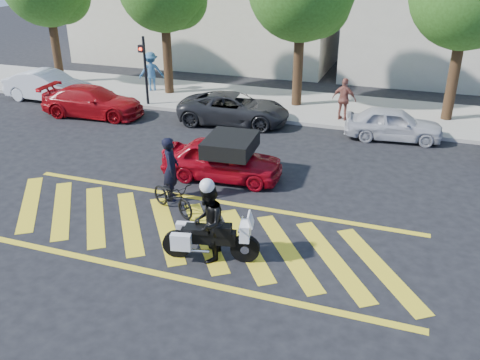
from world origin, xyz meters
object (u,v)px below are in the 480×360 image
(officer_bike, at_px, (171,169))
(police_motorcycle, at_px, (209,238))
(bicycle, at_px, (173,197))
(parked_far_left, at_px, (48,86))
(parked_mid_left, at_px, (234,109))
(red_convertible, at_px, (223,159))
(parked_left, at_px, (93,101))
(parked_mid_right, at_px, (394,124))
(officer_moto, at_px, (208,223))

(officer_bike, distance_m, police_motorcycle, 3.46)
(bicycle, distance_m, parked_far_left, 13.49)
(officer_bike, xyz_separation_m, bicycle, (0.38, -0.73, -0.49))
(officer_bike, height_order, bicycle, officer_bike)
(parked_mid_left, bearing_deg, police_motorcycle, -170.25)
(bicycle, xyz_separation_m, parked_far_left, (-10.66, 8.27, 0.25))
(red_convertible, height_order, parked_left, parked_left)
(officer_bike, distance_m, bicycle, 0.96)
(parked_far_left, distance_m, parked_mid_left, 9.59)
(parked_far_left, relative_size, parked_mid_right, 1.18)
(police_motorcycle, height_order, parked_mid_left, parked_mid_left)
(officer_moto, bearing_deg, parked_mid_right, 148.57)
(police_motorcycle, relative_size, officer_moto, 1.20)
(police_motorcycle, bearing_deg, parked_far_left, 128.86)
(officer_bike, xyz_separation_m, red_convertible, (0.88, 1.84, -0.30))
(red_convertible, relative_size, parked_far_left, 0.88)
(police_motorcycle, height_order, officer_moto, officer_moto)
(officer_bike, xyz_separation_m, parked_mid_left, (-0.69, 7.21, -0.31))
(officer_moto, distance_m, red_convertible, 4.64)
(red_convertible, bearing_deg, parked_far_left, 59.01)
(officer_moto, distance_m, parked_left, 12.60)
(police_motorcycle, distance_m, parked_mid_right, 10.59)
(police_motorcycle, xyz_separation_m, parked_mid_left, (-2.94, 9.80, 0.08))
(police_motorcycle, distance_m, officer_moto, 0.40)
(red_convertible, relative_size, parked_mid_left, 0.83)
(parked_far_left, distance_m, parked_left, 3.70)
(officer_moto, bearing_deg, parked_left, -146.01)
(officer_bike, height_order, parked_mid_right, officer_bike)
(officer_bike, bearing_deg, parked_left, 26.26)
(bicycle, height_order, parked_mid_left, parked_mid_left)
(bicycle, relative_size, red_convertible, 0.46)
(bicycle, xyz_separation_m, officer_moto, (1.85, -1.85, 0.50))
(bicycle, relative_size, parked_left, 0.39)
(red_convertible, relative_size, parked_mid_right, 1.04)
(parked_left, bearing_deg, parked_mid_right, -88.68)
(red_convertible, distance_m, parked_mid_right, 7.39)
(parked_far_left, bearing_deg, officer_bike, -125.06)
(parked_mid_left, height_order, parked_mid_right, parked_mid_left)
(parked_left, bearing_deg, bicycle, -137.97)
(officer_moto, bearing_deg, police_motorcycle, 52.18)
(police_motorcycle, distance_m, red_convertible, 4.64)
(parked_far_left, bearing_deg, parked_mid_right, -89.26)
(bicycle, bearing_deg, parked_mid_left, 35.56)
(police_motorcycle, height_order, parked_left, parked_left)
(police_motorcycle, bearing_deg, parked_mid_right, 58.66)
(officer_bike, xyz_separation_m, parked_left, (-6.85, 6.14, -0.30))
(officer_moto, distance_m, parked_mid_right, 10.59)
(parked_left, height_order, parked_mid_right, parked_left)
(red_convertible, bearing_deg, police_motorcycle, -166.66)
(bicycle, relative_size, parked_mid_right, 0.48)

